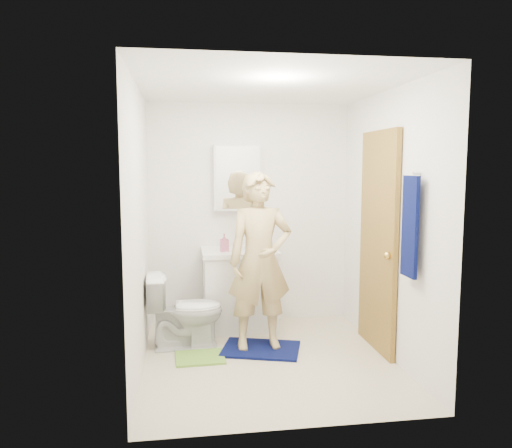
{
  "coord_description": "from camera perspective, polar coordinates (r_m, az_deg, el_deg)",
  "views": [
    {
      "loc": [
        -0.74,
        -4.24,
        1.72
      ],
      "look_at": [
        -0.07,
        0.25,
        1.2
      ],
      "focal_mm": 35.0,
      "sensor_mm": 36.0,
      "label": 1
    }
  ],
  "objects": [
    {
      "name": "floor",
      "position": [
        4.63,
        1.39,
        -15.34
      ],
      "size": [
        2.2,
        2.4,
        0.02
      ],
      "primitive_type": "cube",
      "color": "beige",
      "rests_on": "ground"
    },
    {
      "name": "ceiling",
      "position": [
        4.36,
        1.48,
        15.69
      ],
      "size": [
        2.2,
        2.4,
        0.02
      ],
      "primitive_type": "cube",
      "color": "white",
      "rests_on": "ground"
    },
    {
      "name": "wall_back",
      "position": [
        5.52,
        -0.72,
        1.17
      ],
      "size": [
        2.2,
        0.02,
        2.4
      ],
      "primitive_type": "cube",
      "color": "white",
      "rests_on": "ground"
    },
    {
      "name": "wall_front",
      "position": [
        3.16,
        5.21,
        -2.91
      ],
      "size": [
        2.2,
        0.02,
        2.4
      ],
      "primitive_type": "cube",
      "color": "white",
      "rests_on": "ground"
    },
    {
      "name": "wall_left",
      "position": [
        4.28,
        -13.36,
        -0.57
      ],
      "size": [
        0.02,
        2.4,
        2.4
      ],
      "primitive_type": "cube",
      "color": "white",
      "rests_on": "ground"
    },
    {
      "name": "wall_right",
      "position": [
        4.65,
        15.03,
        -0.07
      ],
      "size": [
        0.02,
        2.4,
        2.4
      ],
      "primitive_type": "cube",
      "color": "white",
      "rests_on": "ground"
    },
    {
      "name": "vanity_cabinet",
      "position": [
        5.35,
        -1.88,
        -7.71
      ],
      "size": [
        0.75,
        0.55,
        0.8
      ],
      "primitive_type": "cube",
      "color": "white",
      "rests_on": "floor"
    },
    {
      "name": "countertop",
      "position": [
        5.26,
        -1.9,
        -3.22
      ],
      "size": [
        0.79,
        0.59,
        0.05
      ],
      "primitive_type": "cube",
      "color": "white",
      "rests_on": "vanity_cabinet"
    },
    {
      "name": "sink_basin",
      "position": [
        5.26,
        -1.9,
        -3.06
      ],
      "size": [
        0.4,
        0.4,
        0.03
      ],
      "primitive_type": "cylinder",
      "color": "white",
      "rests_on": "countertop"
    },
    {
      "name": "faucet",
      "position": [
        5.42,
        -2.12,
        -2.02
      ],
      "size": [
        0.03,
        0.03,
        0.12
      ],
      "primitive_type": "cylinder",
      "color": "silver",
      "rests_on": "countertop"
    },
    {
      "name": "medicine_cabinet",
      "position": [
        5.41,
        -2.21,
        5.3
      ],
      "size": [
        0.5,
        0.12,
        0.7
      ],
      "primitive_type": "cube",
      "color": "white",
      "rests_on": "wall_back"
    },
    {
      "name": "mirror_panel",
      "position": [
        5.35,
        -2.13,
        5.29
      ],
      "size": [
        0.46,
        0.01,
        0.66
      ],
      "primitive_type": "cube",
      "color": "white",
      "rests_on": "wall_back"
    },
    {
      "name": "door",
      "position": [
        4.79,
        13.76,
        -1.95
      ],
      "size": [
        0.05,
        0.8,
        2.05
      ],
      "primitive_type": "cube",
      "color": "olive",
      "rests_on": "ground"
    },
    {
      "name": "door_knob",
      "position": [
        4.5,
        14.8,
        -3.5
      ],
      "size": [
        0.07,
        0.07,
        0.07
      ],
      "primitive_type": "sphere",
      "color": "gold",
      "rests_on": "door"
    },
    {
      "name": "towel",
      "position": [
        4.1,
        17.19,
        -0.3
      ],
      "size": [
        0.03,
        0.24,
        0.8
      ],
      "primitive_type": "cube",
      "color": "#070E45",
      "rests_on": "wall_right"
    },
    {
      "name": "towel_hook",
      "position": [
        4.09,
        17.9,
        5.57
      ],
      "size": [
        0.06,
        0.02,
        0.02
      ],
      "primitive_type": "cylinder",
      "rotation": [
        0.0,
        1.57,
        0.0
      ],
      "color": "silver",
      "rests_on": "wall_right"
    },
    {
      "name": "toilet",
      "position": [
        4.86,
        -8.1,
        -9.75
      ],
      "size": [
        0.71,
        0.42,
        0.71
      ],
      "primitive_type": "imported",
      "rotation": [
        0.0,
        0.0,
        1.6
      ],
      "color": "white",
      "rests_on": "floor"
    },
    {
      "name": "bath_mat",
      "position": [
        4.84,
        0.57,
        -14.09
      ],
      "size": [
        0.83,
        0.69,
        0.02
      ],
      "primitive_type": "cube",
      "rotation": [
        0.0,
        0.0,
        -0.3
      ],
      "color": "#070E45",
      "rests_on": "floor"
    },
    {
      "name": "green_rug",
      "position": [
        4.67,
        -6.42,
        -14.92
      ],
      "size": [
        0.45,
        0.38,
        0.02
      ],
      "primitive_type": "cube",
      "rotation": [
        0.0,
        0.0,
        0.04
      ],
      "color": "#72AC39",
      "rests_on": "floor"
    },
    {
      "name": "soap_dispenser",
      "position": [
        5.15,
        -3.65,
        -2.13
      ],
      "size": [
        0.09,
        0.09,
        0.18
      ],
      "primitive_type": "imported",
      "rotation": [
        0.0,
        0.0,
        0.1
      ],
      "color": "#B95679",
      "rests_on": "countertop"
    },
    {
      "name": "toothbrush_cup",
      "position": [
        5.39,
        0.8,
        -2.14
      ],
      "size": [
        0.16,
        0.16,
        0.11
      ],
      "primitive_type": "imported",
      "rotation": [
        0.0,
        0.0,
        0.22
      ],
      "color": "#644598",
      "rests_on": "countertop"
    },
    {
      "name": "man",
      "position": [
        4.65,
        0.45,
        -4.23
      ],
      "size": [
        0.62,
        0.43,
        1.65
      ],
      "primitive_type": "imported",
      "rotation": [
        0.0,
        0.0,
        0.05
      ],
      "color": "tan",
      "rests_on": "bath_mat"
    }
  ]
}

